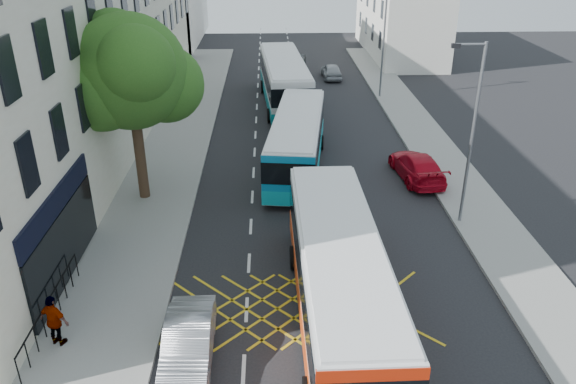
{
  "coord_description": "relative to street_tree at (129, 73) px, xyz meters",
  "views": [
    {
      "loc": [
        -2.29,
        -10.12,
        12.46
      ],
      "look_at": [
        -1.56,
        10.98,
        2.2
      ],
      "focal_mm": 35.0,
      "sensor_mm": 36.0,
      "label": 1
    }
  ],
  "objects": [
    {
      "name": "pavement_left",
      "position": [
        0.01,
        0.03,
        -6.22
      ],
      "size": [
        5.0,
        70.0,
        0.15
      ],
      "primitive_type": "cube",
      "color": "gray",
      "rests_on": "ground"
    },
    {
      "name": "pavement_right",
      "position": [
        16.01,
        0.03,
        -6.22
      ],
      "size": [
        3.0,
        70.0,
        0.15
      ],
      "primitive_type": "cube",
      "color": "gray",
      "rests_on": "ground"
    },
    {
      "name": "terrace_main",
      "position": [
        -5.49,
        9.52,
        0.46
      ],
      "size": [
        8.3,
        45.0,
        13.5
      ],
      "color": "beige",
      "rests_on": "ground"
    },
    {
      "name": "building_right",
      "position": [
        19.51,
        33.03,
        -2.29
      ],
      "size": [
        6.0,
        18.0,
        8.0
      ],
      "primitive_type": "cube",
      "color": "silver",
      "rests_on": "ground"
    },
    {
      "name": "street_tree",
      "position": [
        0.0,
        0.0,
        0.0
      ],
      "size": [
        6.3,
        5.7,
        8.8
      ],
      "color": "#382619",
      "rests_on": "pavement_left"
    },
    {
      "name": "lamp_near",
      "position": [
        14.71,
        -2.97,
        -1.68
      ],
      "size": [
        1.45,
        0.15,
        8.0
      ],
      "color": "slate",
      "rests_on": "pavement_right"
    },
    {
      "name": "lamp_far",
      "position": [
        14.71,
        17.03,
        -1.68
      ],
      "size": [
        1.45,
        0.15,
        8.0
      ],
      "color": "slate",
      "rests_on": "pavement_right"
    },
    {
      "name": "railings",
      "position": [
        -1.19,
        -9.67,
        -5.57
      ],
      "size": [
        0.08,
        5.6,
        1.14
      ],
      "primitive_type": null,
      "color": "black",
      "rests_on": "pavement_left"
    },
    {
      "name": "bus_near",
      "position": [
        8.46,
        -9.54,
        -4.57
      ],
      "size": [
        3.03,
        11.68,
        3.28
      ],
      "rotation": [
        0.0,
        0.0,
        0.01
      ],
      "color": "silver",
      "rests_on": "ground"
    },
    {
      "name": "bus_mid",
      "position": [
        7.72,
        3.57,
        -4.69
      ],
      "size": [
        3.86,
        11.03,
        3.04
      ],
      "rotation": [
        0.0,
        0.0,
        -0.13
      ],
      "color": "silver",
      "rests_on": "ground"
    },
    {
      "name": "bus_far",
      "position": [
        7.35,
        15.53,
        -4.48
      ],
      "size": [
        3.66,
        12.39,
        3.44
      ],
      "rotation": [
        0.0,
        0.0,
        0.07
      ],
      "color": "silver",
      "rests_on": "ground"
    },
    {
      "name": "parked_car_silver",
      "position": [
        3.61,
        -11.44,
        -5.61
      ],
      "size": [
        1.53,
        4.2,
        1.37
      ],
      "primitive_type": "imported",
      "rotation": [
        0.0,
        0.0,
        0.02
      ],
      "color": "#97999E",
      "rests_on": "ground"
    },
    {
      "name": "red_hatchback",
      "position": [
        14.01,
        1.98,
        -5.59
      ],
      "size": [
        2.45,
        5.0,
        1.4
      ],
      "primitive_type": "imported",
      "rotation": [
        0.0,
        0.0,
        3.24
      ],
      "color": "#B40719",
      "rests_on": "ground"
    },
    {
      "name": "distant_car_grey",
      "position": [
        8.4,
        25.96,
        -5.58
      ],
      "size": [
        2.8,
        5.34,
        1.43
      ],
      "primitive_type": "imported",
      "rotation": [
        0.0,
        0.0,
        -0.08
      ],
      "color": "#393D40",
      "rests_on": "ground"
    },
    {
      "name": "distant_car_silver",
      "position": [
        11.68,
        23.1,
        -5.64
      ],
      "size": [
        1.66,
        3.86,
        1.3
      ],
      "primitive_type": "imported",
      "rotation": [
        0.0,
        0.0,
        3.18
      ],
      "color": "#A1A4A9",
      "rests_on": "ground"
    },
    {
      "name": "pedestrian_far",
      "position": [
        -0.66,
        -10.7,
        -5.23
      ],
      "size": [
        1.16,
        0.82,
        1.83
      ],
      "primitive_type": "imported",
      "rotation": [
        0.0,
        0.0,
        2.75
      ],
      "color": "gray",
      "rests_on": "pavement_left"
    }
  ]
}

